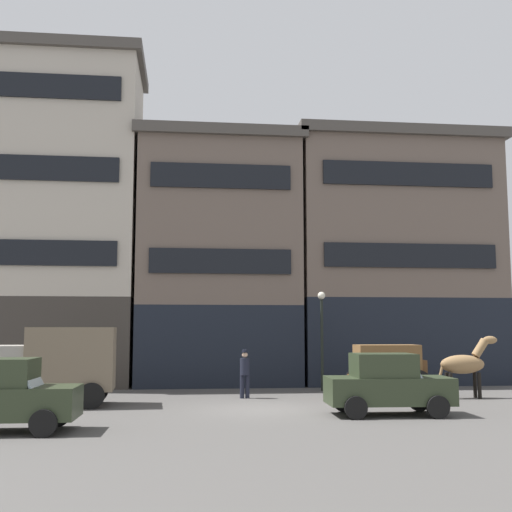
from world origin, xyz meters
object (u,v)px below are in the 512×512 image
(sedan_dark, at_px, (387,384))
(delivery_truck_near, at_px, (54,363))
(pedestrian_officer, at_px, (245,371))
(streetlamp_curbside, at_px, (322,326))
(draft_horse, at_px, (465,364))
(fire_hydrant_curbside, at_px, (17,384))
(sedan_light, at_px, (2,395))
(cargo_wagon, at_px, (388,368))

(sedan_dark, bearing_deg, delivery_truck_near, 162.22)
(pedestrian_officer, relative_size, streetlamp_curbside, 0.44)
(draft_horse, height_order, sedan_dark, draft_horse)
(pedestrian_officer, bearing_deg, sedan_dark, -53.12)
(draft_horse, xyz_separation_m, pedestrian_officer, (-8.19, 0.93, -0.29))
(streetlamp_curbside, distance_m, fire_hydrant_curbside, 12.46)
(delivery_truck_near, bearing_deg, pedestrian_officer, 14.93)
(sedan_dark, distance_m, sedan_light, 10.81)
(streetlamp_curbside, bearing_deg, fire_hydrant_curbside, -179.28)
(draft_horse, distance_m, pedestrian_officer, 8.24)
(streetlamp_curbside, xyz_separation_m, fire_hydrant_curbside, (-12.25, -0.15, -2.24))
(pedestrian_officer, bearing_deg, fire_hydrant_curbside, 165.66)
(cargo_wagon, height_order, streetlamp_curbside, streetlamp_curbside)
(draft_horse, distance_m, streetlamp_curbside, 5.94)
(fire_hydrant_curbside, bearing_deg, draft_horse, -10.59)
(streetlamp_curbside, height_order, fire_hydrant_curbside, streetlamp_curbside)
(delivery_truck_near, relative_size, pedestrian_officer, 2.47)
(cargo_wagon, relative_size, sedan_dark, 0.77)
(draft_horse, relative_size, sedan_light, 0.63)
(pedestrian_officer, relative_size, fire_hydrant_curbside, 2.16)
(delivery_truck_near, distance_m, fire_hydrant_curbside, 4.67)
(pedestrian_officer, distance_m, fire_hydrant_curbside, 9.08)
(delivery_truck_near, relative_size, fire_hydrant_curbside, 5.34)
(delivery_truck_near, distance_m, streetlamp_curbside, 10.97)
(draft_horse, bearing_deg, streetlamp_curbside, 144.78)
(delivery_truck_near, bearing_deg, streetlamp_curbside, 22.43)
(sedan_dark, height_order, fire_hydrant_curbside, sedan_dark)
(draft_horse, bearing_deg, sedan_light, -157.59)
(cargo_wagon, xyz_separation_m, fire_hydrant_curbside, (-14.01, 3.17, -0.72))
(cargo_wagon, relative_size, pedestrian_officer, 1.62)
(sedan_dark, height_order, sedan_light, same)
(cargo_wagon, distance_m, streetlamp_curbside, 4.06)
(cargo_wagon, bearing_deg, sedan_light, -152.82)
(cargo_wagon, height_order, sedan_light, cargo_wagon)
(draft_horse, relative_size, pedestrian_officer, 1.31)
(sedan_light, bearing_deg, cargo_wagon, 27.18)
(streetlamp_curbside, bearing_deg, sedan_dark, -87.29)
(sedan_dark, distance_m, pedestrian_officer, 6.38)
(delivery_truck_near, height_order, fire_hydrant_curbside, delivery_truck_near)
(cargo_wagon, bearing_deg, streetlamp_curbside, 117.91)
(pedestrian_officer, xyz_separation_m, fire_hydrant_curbside, (-8.78, 2.24, -0.55))
(draft_horse, distance_m, fire_hydrant_curbside, 17.28)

